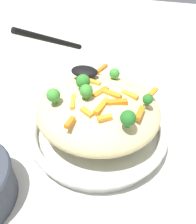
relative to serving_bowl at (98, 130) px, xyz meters
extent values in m
plane|color=beige|center=(0.00, 0.00, -0.02)|extent=(2.40, 2.40, 0.00)
cylinder|color=silver|center=(0.00, 0.00, -0.01)|extent=(0.27, 0.27, 0.02)
torus|color=silver|center=(0.00, 0.00, 0.01)|extent=(0.29, 0.29, 0.02)
torus|color=black|center=(0.00, 0.00, 0.01)|extent=(0.28, 0.28, 0.00)
ellipsoid|color=#DBC689|center=(0.00, 0.00, 0.06)|extent=(0.24, 0.23, 0.09)
cube|color=orange|center=(0.02, -0.09, 0.10)|extent=(0.02, 0.04, 0.01)
cube|color=orange|center=(-0.03, 0.06, 0.10)|extent=(0.02, 0.02, 0.01)
cube|color=orange|center=(0.02, -0.03, 0.10)|extent=(0.03, 0.01, 0.01)
cube|color=orange|center=(-0.10, -0.04, 0.10)|extent=(0.02, 0.03, 0.01)
cube|color=orange|center=(0.03, 0.04, 0.10)|extent=(0.02, 0.04, 0.01)
cube|color=orange|center=(-0.06, -0.01, 0.10)|extent=(0.03, 0.02, 0.01)
cube|color=orange|center=(-0.04, 0.02, 0.10)|extent=(0.04, 0.03, 0.01)
cube|color=orange|center=(-0.01, 0.00, 0.10)|extent=(0.02, 0.04, 0.01)
cube|color=orange|center=(-0.08, 0.03, 0.10)|extent=(0.01, 0.03, 0.01)
cube|color=orange|center=(0.00, 0.06, 0.10)|extent=(0.03, 0.02, 0.01)
cube|color=orange|center=(-0.02, 0.04, 0.10)|extent=(0.02, 0.04, 0.01)
cube|color=orange|center=(-0.03, 0.00, 0.10)|extent=(0.04, 0.02, 0.01)
cube|color=orange|center=(0.02, 0.09, 0.10)|extent=(0.01, 0.02, 0.01)
cylinder|color=#205B1C|center=(-0.07, 0.06, 0.10)|extent=(0.01, 0.01, 0.01)
sphere|color=#236B23|center=(-0.07, 0.06, 0.11)|extent=(0.03, 0.03, 0.03)
cylinder|color=#377928|center=(-0.01, -0.06, 0.10)|extent=(0.01, 0.01, 0.01)
sphere|color=#3D8E33|center=(-0.01, -0.06, 0.11)|extent=(0.02, 0.02, 0.02)
cylinder|color=#377928|center=(0.01, 0.03, 0.10)|extent=(0.01, 0.01, 0.01)
sphere|color=#3D8E33|center=(0.01, 0.03, 0.12)|extent=(0.02, 0.02, 0.02)
cylinder|color=#205B1C|center=(-0.09, 0.00, 0.10)|extent=(0.01, 0.01, 0.01)
sphere|color=#236B23|center=(-0.09, 0.00, 0.10)|extent=(0.02, 0.02, 0.02)
cylinder|color=#296820|center=(0.03, 0.00, 0.10)|extent=(0.01, 0.01, 0.01)
sphere|color=#2D7A28|center=(0.03, 0.00, 0.12)|extent=(0.03, 0.03, 0.03)
cylinder|color=#377928|center=(0.07, 0.05, 0.10)|extent=(0.01, 0.01, 0.01)
sphere|color=#3D8E33|center=(0.07, 0.05, 0.11)|extent=(0.02, 0.02, 0.02)
ellipsoid|color=black|center=(0.05, -0.05, 0.11)|extent=(0.06, 0.04, 0.02)
cylinder|color=black|center=(0.13, -0.07, 0.15)|extent=(0.06, 0.17, 0.10)
camera|label=1|loc=(-0.11, 0.32, 0.34)|focal=36.14mm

